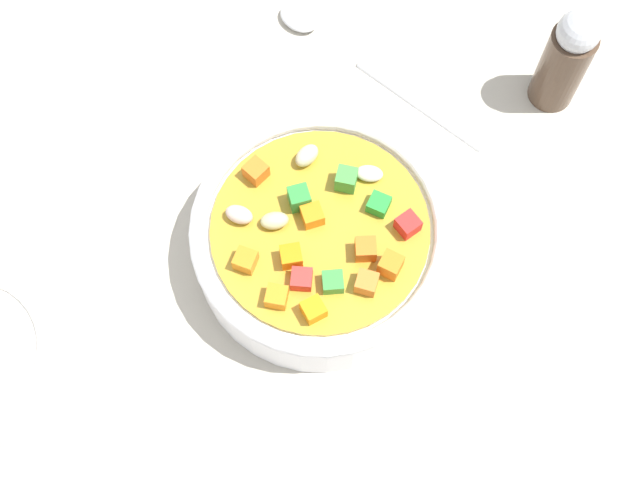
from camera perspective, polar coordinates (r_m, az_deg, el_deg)
name	(u,v)px	position (r cm, az deg, el deg)	size (l,w,h in cm)	color
ground_plane	(320,258)	(61.03, 0.00, -1.22)	(140.00, 140.00, 2.00)	#BAB2A0
soup_bowl_main	(320,239)	(57.50, 0.00, 0.08)	(17.24, 17.24, 6.15)	white
spoon	(361,61)	(66.92, 2.74, 11.88)	(19.22, 6.19, 1.03)	silver
pepper_shaker	(569,62)	(64.19, 16.30, 11.36)	(3.37, 3.37, 9.49)	#4C3828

